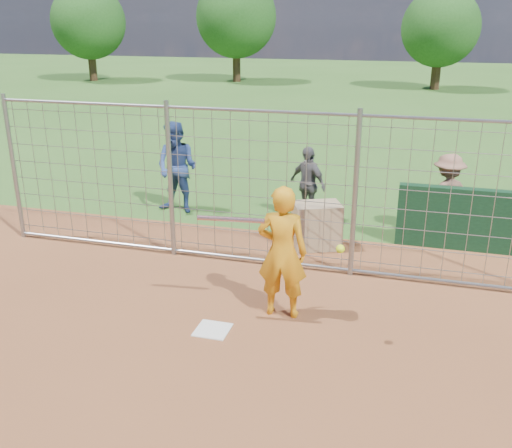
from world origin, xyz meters
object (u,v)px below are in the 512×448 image
(bystander_a, at_px, (177,168))
(bystander_b, at_px, (307,184))
(bystander_c, at_px, (447,196))
(equipment_bin, at_px, (317,226))
(batter, at_px, (282,252))

(bystander_a, bearing_deg, bystander_b, 10.52)
(bystander_c, relative_size, equipment_bin, 1.95)
(bystander_b, xyz_separation_m, equipment_bin, (0.44, -1.36, -0.35))
(bystander_b, distance_m, bystander_c, 2.61)
(batter, xyz_separation_m, bystander_c, (2.18, 3.64, -0.13))
(bystander_b, xyz_separation_m, bystander_c, (2.59, -0.23, 0.03))
(batter, height_order, bystander_b, batter)
(batter, bearing_deg, equipment_bin, -93.66)
(bystander_c, distance_m, equipment_bin, 2.46)
(bystander_c, bearing_deg, batter, 27.49)
(batter, relative_size, equipment_bin, 2.28)
(bystander_a, height_order, bystander_b, bystander_a)
(bystander_b, height_order, bystander_c, bystander_c)
(bystander_a, xyz_separation_m, equipment_bin, (3.11, -1.17, -0.53))
(batter, xyz_separation_m, bystander_b, (-0.42, 3.88, -0.16))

